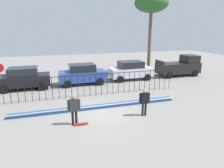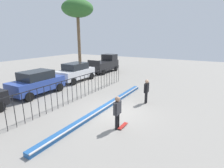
{
  "view_description": "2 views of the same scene",
  "coord_description": "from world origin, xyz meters",
  "px_view_note": "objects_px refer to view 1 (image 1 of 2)",
  "views": [
    {
      "loc": [
        -2.87,
        -11.53,
        5.13
      ],
      "look_at": [
        1.04,
        1.03,
        1.53
      ],
      "focal_mm": 32.82,
      "sensor_mm": 36.0,
      "label": 1
    },
    {
      "loc": [
        -8.88,
        -4.84,
        4.45
      ],
      "look_at": [
        1.22,
        0.92,
        1.38
      ],
      "focal_mm": 28.31,
      "sensor_mm": 36.0,
      "label": 2
    }
  ],
  "objects_px": {
    "parked_car_black": "(24,78)",
    "skateboard": "(81,124)",
    "stop_sign": "(0,74)",
    "camera_operator": "(144,100)",
    "palm_tree_tall": "(151,5)",
    "parked_car_blue": "(82,74)",
    "pickup_truck": "(180,66)",
    "skateboarder": "(74,107)",
    "parked_car_white": "(131,70)"
  },
  "relations": [
    {
      "from": "camera_operator",
      "to": "palm_tree_tall",
      "type": "xyz_separation_m",
      "value": [
        5.61,
        10.48,
        6.53
      ]
    },
    {
      "from": "camera_operator",
      "to": "skateboarder",
      "type": "bearing_deg",
      "value": 23.08
    },
    {
      "from": "stop_sign",
      "to": "skateboard",
      "type": "bearing_deg",
      "value": -54.96
    },
    {
      "from": "camera_operator",
      "to": "parked_car_blue",
      "type": "relative_size",
      "value": 0.39
    },
    {
      "from": "skateboard",
      "to": "pickup_truck",
      "type": "bearing_deg",
      "value": 37.0
    },
    {
      "from": "skateboard",
      "to": "camera_operator",
      "type": "height_order",
      "value": "camera_operator"
    },
    {
      "from": "skateboard",
      "to": "parked_car_white",
      "type": "height_order",
      "value": "parked_car_white"
    },
    {
      "from": "parked_car_black",
      "to": "skateboard",
      "type": "bearing_deg",
      "value": -69.65
    },
    {
      "from": "pickup_truck",
      "to": "palm_tree_tall",
      "type": "xyz_separation_m",
      "value": [
        -2.93,
        1.77,
        6.51
      ]
    },
    {
      "from": "skateboarder",
      "to": "camera_operator",
      "type": "bearing_deg",
      "value": -20.5
    },
    {
      "from": "parked_car_white",
      "to": "stop_sign",
      "type": "distance_m",
      "value": 11.82
    },
    {
      "from": "skateboarder",
      "to": "palm_tree_tall",
      "type": "distance_m",
      "value": 15.71
    },
    {
      "from": "stop_sign",
      "to": "camera_operator",
      "type": "bearing_deg",
      "value": -38.9
    },
    {
      "from": "parked_car_black",
      "to": "pickup_truck",
      "type": "distance_m",
      "value": 15.99
    },
    {
      "from": "parked_car_blue",
      "to": "parked_car_white",
      "type": "xyz_separation_m",
      "value": [
        5.02,
        0.32,
        0.0
      ]
    },
    {
      "from": "skateboard",
      "to": "parked_car_blue",
      "type": "height_order",
      "value": "parked_car_blue"
    },
    {
      "from": "camera_operator",
      "to": "stop_sign",
      "type": "bearing_deg",
      "value": -15.12
    },
    {
      "from": "skateboarder",
      "to": "palm_tree_tall",
      "type": "bearing_deg",
      "value": 27.06
    },
    {
      "from": "parked_car_black",
      "to": "parked_car_white",
      "type": "distance_m",
      "value": 10.1
    },
    {
      "from": "parked_car_white",
      "to": "skateboard",
      "type": "bearing_deg",
      "value": -130.17
    },
    {
      "from": "skateboard",
      "to": "pickup_truck",
      "type": "height_order",
      "value": "pickup_truck"
    },
    {
      "from": "skateboarder",
      "to": "pickup_truck",
      "type": "distance_m",
      "value": 15.38
    },
    {
      "from": "skateboard",
      "to": "pickup_truck",
      "type": "relative_size",
      "value": 0.17
    },
    {
      "from": "camera_operator",
      "to": "stop_sign",
      "type": "distance_m",
      "value": 11.66
    },
    {
      "from": "parked_car_white",
      "to": "stop_sign",
      "type": "xyz_separation_m",
      "value": [
        -11.72,
        -1.33,
        0.64
      ]
    },
    {
      "from": "skateboard",
      "to": "parked_car_blue",
      "type": "relative_size",
      "value": 0.19
    },
    {
      "from": "parked_car_black",
      "to": "palm_tree_tall",
      "type": "bearing_deg",
      "value": 7.0
    },
    {
      "from": "parked_car_blue",
      "to": "pickup_truck",
      "type": "height_order",
      "value": "pickup_truck"
    },
    {
      "from": "parked_car_black",
      "to": "stop_sign",
      "type": "height_order",
      "value": "stop_sign"
    },
    {
      "from": "camera_operator",
      "to": "parked_car_blue",
      "type": "distance_m",
      "value": 8.65
    },
    {
      "from": "skateboarder",
      "to": "stop_sign",
      "type": "relative_size",
      "value": 0.68
    },
    {
      "from": "skateboarder",
      "to": "parked_car_black",
      "type": "distance_m",
      "value": 8.78
    },
    {
      "from": "skateboarder",
      "to": "stop_sign",
      "type": "bearing_deg",
      "value": 104.23
    },
    {
      "from": "parked_car_white",
      "to": "palm_tree_tall",
      "type": "distance_m",
      "value": 7.44
    },
    {
      "from": "camera_operator",
      "to": "parked_car_white",
      "type": "xyz_separation_m",
      "value": [
        2.66,
        8.64,
        -0.04
      ]
    },
    {
      "from": "camera_operator",
      "to": "parked_car_black",
      "type": "relative_size",
      "value": 0.39
    },
    {
      "from": "parked_car_blue",
      "to": "parked_car_white",
      "type": "distance_m",
      "value": 5.03
    },
    {
      "from": "skateboarder",
      "to": "pickup_truck",
      "type": "bearing_deg",
      "value": 14.46
    },
    {
      "from": "parked_car_black",
      "to": "parked_car_white",
      "type": "relative_size",
      "value": 1.0
    },
    {
      "from": "skateboarder",
      "to": "parked_car_black",
      "type": "height_order",
      "value": "parked_car_black"
    },
    {
      "from": "parked_car_black",
      "to": "parked_car_blue",
      "type": "height_order",
      "value": "same"
    },
    {
      "from": "skateboarder",
      "to": "parked_car_white",
      "type": "height_order",
      "value": "parked_car_white"
    },
    {
      "from": "skateboarder",
      "to": "parked_car_white",
      "type": "relative_size",
      "value": 0.4
    },
    {
      "from": "stop_sign",
      "to": "palm_tree_tall",
      "type": "height_order",
      "value": "palm_tree_tall"
    },
    {
      "from": "parked_car_white",
      "to": "stop_sign",
      "type": "relative_size",
      "value": 1.72
    },
    {
      "from": "camera_operator",
      "to": "parked_car_white",
      "type": "height_order",
      "value": "parked_car_white"
    },
    {
      "from": "parked_car_white",
      "to": "parked_car_black",
      "type": "bearing_deg",
      "value": 179.0
    },
    {
      "from": "skateboarder",
      "to": "skateboard",
      "type": "relative_size",
      "value": 2.13
    },
    {
      "from": "skateboarder",
      "to": "stop_sign",
      "type": "distance_m",
      "value": 8.78
    },
    {
      "from": "pickup_truck",
      "to": "stop_sign",
      "type": "height_order",
      "value": "stop_sign"
    }
  ]
}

